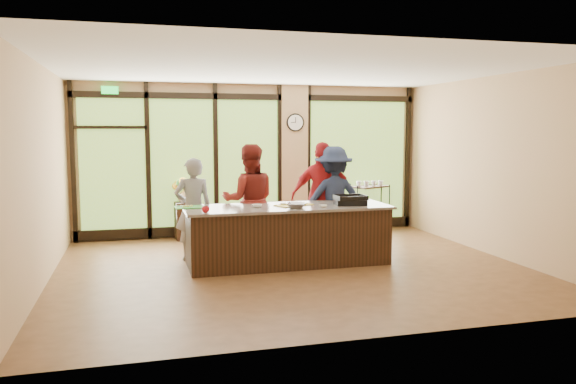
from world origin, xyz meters
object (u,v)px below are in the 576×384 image
island_base (288,236)px  roasting_pan (350,202)px  bar_cart (370,201)px  cook_left (193,209)px  flower_stand (185,221)px  cook_right (333,199)px

island_base → roasting_pan: 1.13m
bar_cart → cook_left: bearing=178.6°
roasting_pan → flower_stand: size_ratio=0.66×
island_base → flower_stand: 2.82m
roasting_pan → bar_cart: bearing=69.3°
cook_right → roasting_pan: bearing=92.8°
island_base → cook_left: size_ratio=1.87×
bar_cart → island_base: bearing=-160.7°
cook_right → flower_stand: size_ratio=2.54×
flower_stand → bar_cart: bearing=-7.1°
island_base → roasting_pan: roasting_pan is taller
island_base → cook_left: 1.60m
island_base → bar_cart: bearing=44.1°
cook_left → cook_right: size_ratio=0.91×
cook_right → flower_stand: (-2.39, 1.77, -0.55)m
flower_stand → bar_cart: 3.78m
island_base → flower_stand: island_base is taller
island_base → bar_cart: bar_cart is taller
cook_left → bar_cart: bearing=-158.0°
flower_stand → bar_cart: bar_cart is taller
island_base → cook_right: size_ratio=1.70×
island_base → flower_stand: (-1.39, 2.45, -0.08)m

